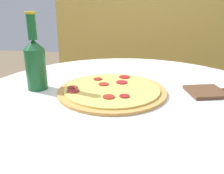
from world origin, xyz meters
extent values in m
cylinder|color=silver|center=(0.00, 0.00, 0.74)|extent=(1.09, 1.09, 0.02)
cube|color=gold|center=(0.00, 1.01, 0.84)|extent=(1.22, 0.04, 1.68)
cylinder|color=#C68E47|center=(-0.06, 0.03, 0.76)|extent=(0.38, 0.38, 0.01)
cylinder|color=#EACC60|center=(-0.06, 0.03, 0.76)|extent=(0.33, 0.33, 0.01)
cylinder|color=maroon|center=(-0.13, 0.11, 0.77)|extent=(0.03, 0.03, 0.00)
cylinder|color=maroon|center=(-0.10, 0.06, 0.77)|extent=(0.04, 0.04, 0.00)
cylinder|color=maroon|center=(-0.01, -0.04, 0.77)|extent=(0.03, 0.03, 0.00)
cylinder|color=maroon|center=(-0.18, -0.02, 0.77)|extent=(0.04, 0.04, 0.00)
cylinder|color=maroon|center=(-0.06, -0.06, 0.77)|extent=(0.04, 0.04, 0.00)
cylinder|color=maroon|center=(-0.03, 0.09, 0.77)|extent=(0.04, 0.04, 0.00)
cylinder|color=maroon|center=(-0.03, 0.16, 0.77)|extent=(0.04, 0.04, 0.00)
cylinder|color=maroon|center=(-0.20, 0.01, 0.77)|extent=(0.04, 0.04, 0.00)
cylinder|color=#195628|center=(-0.33, 0.03, 0.82)|extent=(0.07, 0.07, 0.14)
cone|color=#195628|center=(-0.33, 0.03, 0.91)|extent=(0.07, 0.07, 0.03)
cylinder|color=#195628|center=(-0.33, 0.03, 0.97)|extent=(0.03, 0.03, 0.08)
cylinder|color=gold|center=(-0.33, 0.03, 1.02)|extent=(0.03, 0.03, 0.01)
cube|color=brown|center=(0.26, 0.07, 0.76)|extent=(0.15, 0.15, 0.01)
camera|label=1|loc=(0.06, -0.77, 1.07)|focal=40.00mm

